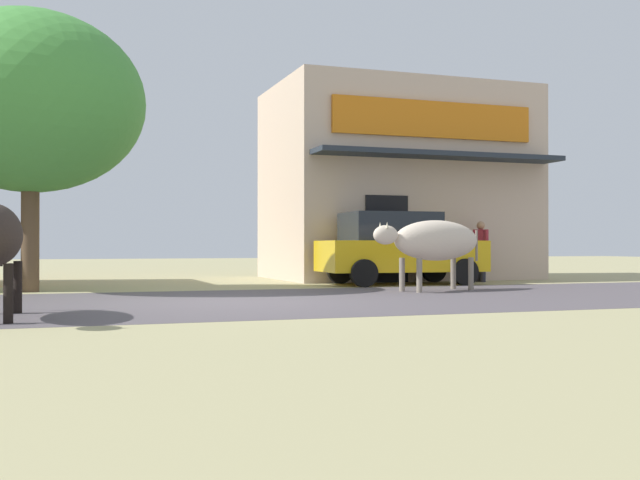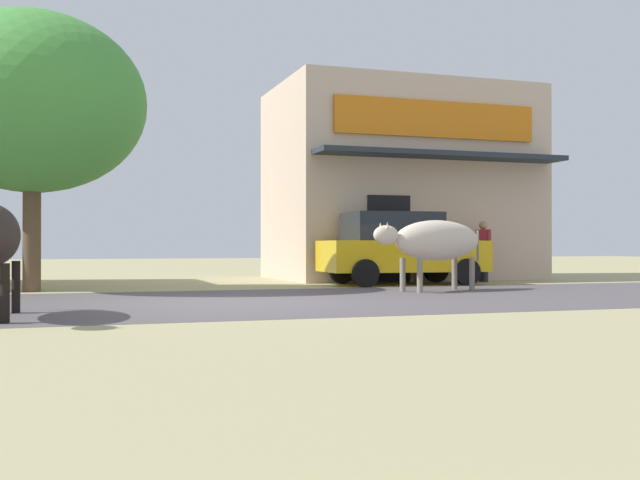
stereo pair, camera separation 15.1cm
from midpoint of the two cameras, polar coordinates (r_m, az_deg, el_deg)
name	(u,v)px [view 2 (the right image)]	position (r m, az deg, el deg)	size (l,w,h in m)	color
ground	(232,302)	(12.33, -6.20, -4.56)	(80.00, 80.00, 0.00)	tan
asphalt_road	(232,302)	(12.33, -6.20, -4.55)	(72.00, 6.17, 0.00)	#554E52
storefront_right_club	(400,184)	(21.20, 6.12, 4.14)	(6.72, 5.19, 5.12)	beige
roadside_tree	(32,103)	(16.07, -20.24, 9.48)	(4.35, 4.35, 5.39)	brown
parked_hatchback_car	(399,248)	(17.62, 6.13, -0.57)	(3.75, 1.92, 1.64)	gold
cow_far_dark	(436,241)	(15.25, 8.82, -0.08)	(2.72, 1.29, 1.39)	beige
pedestrian_by_shop	(483,247)	(19.18, 12.20, -0.49)	(0.47, 0.61, 1.48)	#262633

